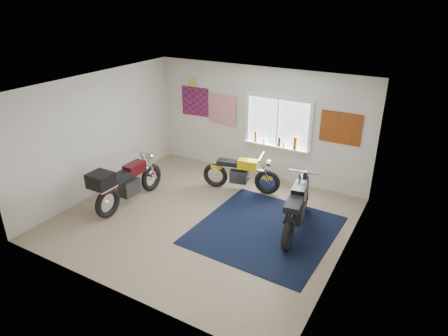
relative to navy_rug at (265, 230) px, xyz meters
The scene contains 10 objects.
ground 1.28m from the navy_rug, behind, with size 5.50×5.50×0.00m, color #9E896B.
room_shell 2.07m from the navy_rug, behind, with size 5.50×5.50×5.50m.
navy_rug is the anchor object (origin of this frame).
window_assembly 2.74m from the navy_rug, 108.65° to the left, with size 1.66×0.17×1.26m.
oil_bottles 2.50m from the navy_rug, 107.20° to the left, with size 1.09×0.09×0.30m.
flag_display 4.44m from the navy_rug, 144.40° to the left, with size 1.60×0.10×1.17m.
triumph_poster 2.82m from the navy_rug, 73.03° to the left, with size 0.90×0.03×0.70m, color #A54C14.
yellow_triumph 1.81m from the navy_rug, 133.51° to the left, with size 1.82×0.63×0.93m.
black_chrome_bike 0.74m from the navy_rug, 33.24° to the left, with size 0.61×2.00×1.03m.
maroon_tourer 3.11m from the navy_rug, 168.80° to the right, with size 0.61×2.02×1.03m.
Camera 1 is at (3.84, -5.90, 4.28)m, focal length 32.00 mm.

